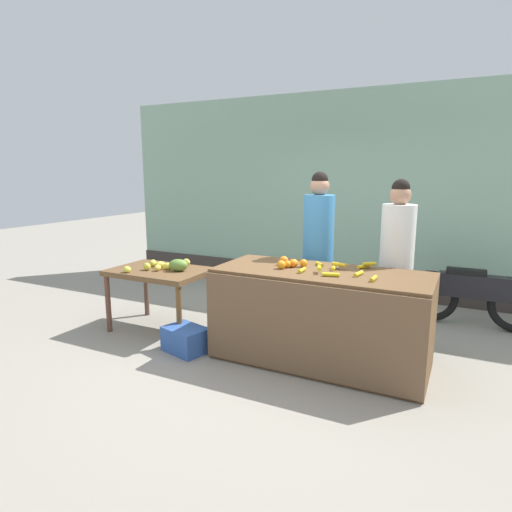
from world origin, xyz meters
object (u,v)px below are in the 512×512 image
object	(u,v)px
vendor_woman_blue_shirt	(318,255)
parked_motorcycle	(473,295)
vendor_woman_white_shirt	(396,266)
produce_sack	(253,300)
produce_crate	(186,339)

from	to	relation	value
vendor_woman_blue_shirt	parked_motorcycle	size ratio (longest dim) A/B	1.16
vendor_woman_blue_shirt	parked_motorcycle	distance (m)	2.00
vendor_woman_blue_shirt	vendor_woman_white_shirt	world-z (taller)	vendor_woman_blue_shirt
produce_sack	produce_crate	bearing A→B (deg)	-97.76
produce_crate	produce_sack	bearing A→B (deg)	82.24
produce_crate	vendor_woman_blue_shirt	bearing A→B (deg)	45.83
produce_sack	parked_motorcycle	bearing A→B (deg)	20.23
vendor_woman_blue_shirt	produce_sack	size ratio (longest dim) A/B	3.83
produce_crate	produce_sack	xyz separation A→B (m)	(0.17, 1.23, 0.11)
vendor_woman_blue_shirt	vendor_woman_white_shirt	distance (m)	0.86
vendor_woman_white_shirt	parked_motorcycle	bearing A→B (deg)	55.70
parked_motorcycle	produce_crate	size ratio (longest dim) A/B	3.64
vendor_woman_blue_shirt	produce_crate	size ratio (longest dim) A/B	4.21
parked_motorcycle	produce_crate	world-z (taller)	parked_motorcycle
vendor_woman_white_shirt	parked_motorcycle	size ratio (longest dim) A/B	1.11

